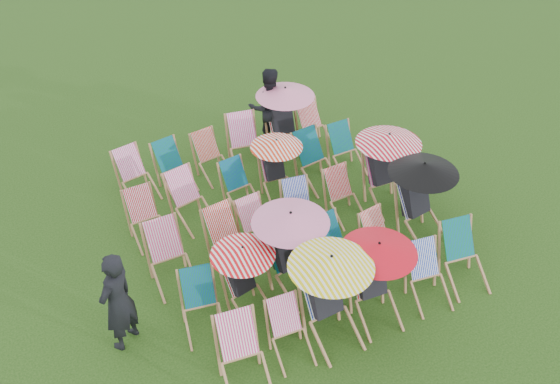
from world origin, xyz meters
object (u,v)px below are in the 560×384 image
person_left (118,301)px  person_rear (268,107)px  deckchair_0 (243,358)px  deckchair_5 (465,258)px  deckchair_29 (315,126)px

person_left → person_rear: 5.70m
deckchair_0 → person_left: bearing=139.0°
person_left → deckchair_5: bearing=129.0°
deckchair_0 → deckchair_29: size_ratio=1.07×
deckchair_5 → person_rear: 5.19m
person_left → deckchair_0: bearing=94.5°
person_rear → deckchair_0: bearing=73.6°
deckchair_0 → person_left: size_ratio=0.57×
deckchair_0 → deckchair_29: 6.03m
person_left → person_rear: (4.28, 3.76, 0.01)m
deckchair_29 → person_left: (-5.10, -3.21, 0.39)m
deckchair_0 → person_rear: bearing=67.5°
deckchair_5 → person_rear: size_ratio=0.57×
deckchair_29 → person_rear: size_ratio=0.53×
deckchair_29 → person_left: 6.04m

